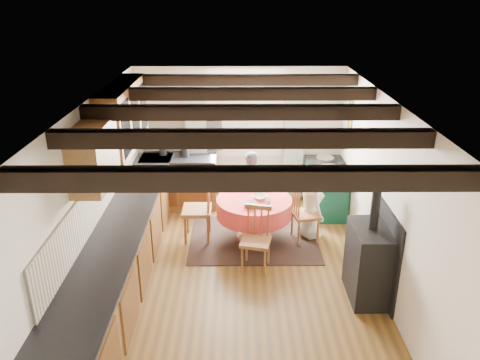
{
  "coord_description": "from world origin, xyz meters",
  "views": [
    {
      "loc": [
        -0.04,
        -5.26,
        3.64
      ],
      "look_at": [
        0.0,
        0.8,
        1.15
      ],
      "focal_mm": 35.45,
      "sensor_mm": 36.0,
      "label": 1
    }
  ],
  "objects_px": {
    "dining_table": "(254,219)",
    "child_right": "(311,202)",
    "cast_iron_stove": "(371,244)",
    "aga_range": "(326,188)",
    "child_far": "(251,186)",
    "chair_right": "(306,212)",
    "cup": "(268,202)",
    "chair_left": "(197,208)",
    "chair_near": "(256,239)"
  },
  "relations": [
    {
      "from": "dining_table",
      "to": "child_right",
      "type": "distance_m",
      "value": 0.91
    },
    {
      "from": "cast_iron_stove",
      "to": "dining_table",
      "type": "bearing_deg",
      "value": 133.39
    },
    {
      "from": "aga_range",
      "to": "child_far",
      "type": "bearing_deg",
      "value": -169.1
    },
    {
      "from": "chair_right",
      "to": "child_far",
      "type": "bearing_deg",
      "value": 36.52
    },
    {
      "from": "child_right",
      "to": "cast_iron_stove",
      "type": "bearing_deg",
      "value": -179.03
    },
    {
      "from": "cast_iron_stove",
      "to": "child_far",
      "type": "bearing_deg",
      "value": 122.75
    },
    {
      "from": "cup",
      "to": "chair_right",
      "type": "bearing_deg",
      "value": 18.85
    },
    {
      "from": "child_right",
      "to": "chair_left",
      "type": "bearing_deg",
      "value": 75.69
    },
    {
      "from": "chair_left",
      "to": "child_far",
      "type": "relative_size",
      "value": 0.88
    },
    {
      "from": "cup",
      "to": "dining_table",
      "type": "bearing_deg",
      "value": 134.71
    },
    {
      "from": "chair_left",
      "to": "cast_iron_stove",
      "type": "distance_m",
      "value": 2.69
    },
    {
      "from": "aga_range",
      "to": "chair_right",
      "type": "bearing_deg",
      "value": -115.95
    },
    {
      "from": "chair_near",
      "to": "cast_iron_stove",
      "type": "bearing_deg",
      "value": -11.83
    },
    {
      "from": "chair_right",
      "to": "dining_table",
      "type": "bearing_deg",
      "value": 78.17
    },
    {
      "from": "chair_left",
      "to": "chair_right",
      "type": "xyz_separation_m",
      "value": [
        1.65,
        -0.04,
        -0.06
      ]
    },
    {
      "from": "dining_table",
      "to": "child_right",
      "type": "relative_size",
      "value": 0.99
    },
    {
      "from": "aga_range",
      "to": "cast_iron_stove",
      "type": "bearing_deg",
      "value": -87.39
    },
    {
      "from": "chair_left",
      "to": "cast_iron_stove",
      "type": "relative_size",
      "value": 0.71
    },
    {
      "from": "cast_iron_stove",
      "to": "child_far",
      "type": "distance_m",
      "value": 2.58
    },
    {
      "from": "child_right",
      "to": "dining_table",
      "type": "bearing_deg",
      "value": 80.72
    },
    {
      "from": "dining_table",
      "to": "aga_range",
      "type": "distance_m",
      "value": 1.59
    },
    {
      "from": "child_right",
      "to": "cup",
      "type": "relative_size",
      "value": 12.03
    },
    {
      "from": "chair_left",
      "to": "child_right",
      "type": "xyz_separation_m",
      "value": [
        1.74,
        0.07,
        0.05
      ]
    },
    {
      "from": "dining_table",
      "to": "child_far",
      "type": "distance_m",
      "value": 0.77
    },
    {
      "from": "chair_right",
      "to": "aga_range",
      "type": "xyz_separation_m",
      "value": [
        0.47,
        0.97,
        -0.02
      ]
    },
    {
      "from": "cast_iron_stove",
      "to": "chair_right",
      "type": "bearing_deg",
      "value": 111.99
    },
    {
      "from": "chair_left",
      "to": "child_right",
      "type": "bearing_deg",
      "value": 92.1
    },
    {
      "from": "chair_left",
      "to": "child_far",
      "type": "bearing_deg",
      "value": 128.78
    },
    {
      "from": "child_right",
      "to": "aga_range",
      "type": "bearing_deg",
      "value": -40.61
    },
    {
      "from": "chair_near",
      "to": "child_right",
      "type": "distance_m",
      "value": 1.28
    },
    {
      "from": "dining_table",
      "to": "chair_right",
      "type": "distance_m",
      "value": 0.79
    },
    {
      "from": "chair_near",
      "to": "cast_iron_stove",
      "type": "height_order",
      "value": "cast_iron_stove"
    },
    {
      "from": "chair_left",
      "to": "child_right",
      "type": "distance_m",
      "value": 1.74
    },
    {
      "from": "cast_iron_stove",
      "to": "aga_range",
      "type": "bearing_deg",
      "value": 92.61
    },
    {
      "from": "cast_iron_stove",
      "to": "child_right",
      "type": "bearing_deg",
      "value": 107.56
    },
    {
      "from": "chair_near",
      "to": "aga_range",
      "type": "bearing_deg",
      "value": 67.74
    },
    {
      "from": "chair_right",
      "to": "cup",
      "type": "relative_size",
      "value": 9.74
    },
    {
      "from": "dining_table",
      "to": "chair_near",
      "type": "bearing_deg",
      "value": -90.32
    },
    {
      "from": "chair_right",
      "to": "aga_range",
      "type": "bearing_deg",
      "value": -37.67
    },
    {
      "from": "aga_range",
      "to": "cast_iron_stove",
      "type": "distance_m",
      "value": 2.43
    },
    {
      "from": "cup",
      "to": "chair_left",
      "type": "bearing_deg",
      "value": 167.15
    },
    {
      "from": "chair_right",
      "to": "cup",
      "type": "height_order",
      "value": "chair_right"
    },
    {
      "from": "chair_near",
      "to": "cup",
      "type": "height_order",
      "value": "chair_near"
    },
    {
      "from": "chair_right",
      "to": "child_right",
      "type": "distance_m",
      "value": 0.18
    },
    {
      "from": "cast_iron_stove",
      "to": "cup",
      "type": "bearing_deg",
      "value": 133.17
    },
    {
      "from": "dining_table",
      "to": "chair_left",
      "type": "distance_m",
      "value": 0.89
    },
    {
      "from": "dining_table",
      "to": "cast_iron_stove",
      "type": "distance_m",
      "value": 2.03
    },
    {
      "from": "child_far",
      "to": "chair_near",
      "type": "bearing_deg",
      "value": 105.47
    },
    {
      "from": "chair_left",
      "to": "aga_range",
      "type": "xyz_separation_m",
      "value": [
        2.12,
        0.93,
        -0.08
      ]
    },
    {
      "from": "cast_iron_stove",
      "to": "cup",
      "type": "distance_m",
      "value": 1.7
    }
  ]
}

